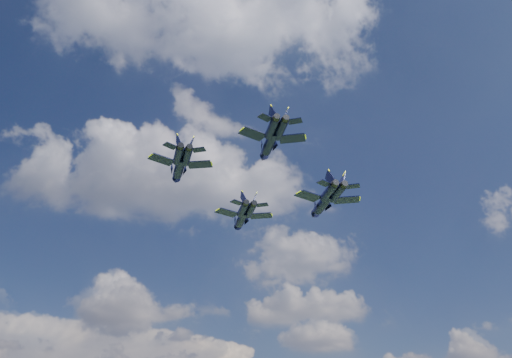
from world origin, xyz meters
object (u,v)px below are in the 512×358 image
(jet_lead, at_px, (242,219))
(jet_slot, at_px, (269,143))
(jet_right, at_px, (323,204))
(jet_left, at_px, (179,168))

(jet_lead, distance_m, jet_slot, 29.69)
(jet_lead, distance_m, jet_right, 18.54)
(jet_right, relative_size, jet_slot, 1.21)
(jet_lead, height_order, jet_slot, jet_slot)
(jet_left, distance_m, jet_slot, 21.75)
(jet_left, relative_size, jet_right, 0.90)
(jet_slot, bearing_deg, jet_left, 130.10)
(jet_lead, xyz_separation_m, jet_right, (16.25, -8.91, -0.24))
(jet_lead, bearing_deg, jet_left, -139.23)
(jet_left, height_order, jet_right, jet_left)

